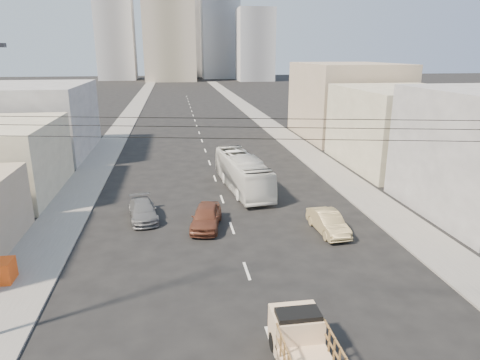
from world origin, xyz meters
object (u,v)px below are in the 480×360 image
object	(u,v)px
flatbed_pickup	(304,344)
city_bus	(243,172)
sedan_brown	(206,217)
sedan_tan	(328,222)
sedan_grey	(143,211)

from	to	relation	value
flatbed_pickup	city_bus	size ratio (longest dim) A/B	0.41
sedan_brown	sedan_tan	xyz separation A→B (m)	(7.88, -2.05, -0.07)
flatbed_pickup	sedan_brown	xyz separation A→B (m)	(-2.54, 14.12, -0.32)
sedan_brown	sedan_tan	distance (m)	8.14
sedan_grey	sedan_brown	bearing A→B (deg)	-36.05
sedan_brown	sedan_tan	bearing A→B (deg)	-3.04
sedan_tan	sedan_brown	bearing A→B (deg)	161.61
flatbed_pickup	sedan_grey	distance (m)	17.70
city_bus	sedan_grey	xyz separation A→B (m)	(-8.12, -5.80, -0.85)
sedan_tan	city_bus	bearing A→B (deg)	108.40
flatbed_pickup	city_bus	bearing A→B (deg)	86.79
sedan_tan	sedan_grey	xyz separation A→B (m)	(-12.22, 4.23, -0.06)
sedan_brown	sedan_grey	bearing A→B (deg)	164.81
city_bus	sedan_tan	distance (m)	10.87
flatbed_pickup	sedan_grey	bearing A→B (deg)	112.88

